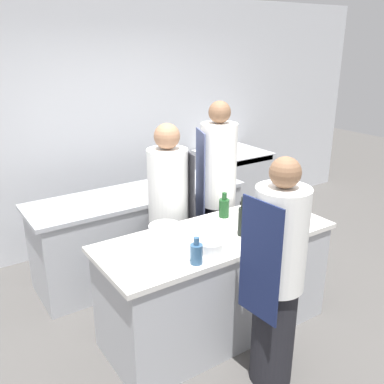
# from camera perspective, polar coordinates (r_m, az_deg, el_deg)

# --- Properties ---
(ground_plane) EXTENTS (16.00, 16.00, 0.00)m
(ground_plane) POSITION_cam_1_polar(r_m,az_deg,el_deg) (3.84, 3.05, -17.64)
(ground_plane) COLOR #4C4947
(wall_back) EXTENTS (8.00, 0.06, 2.80)m
(wall_back) POSITION_cam_1_polar(r_m,az_deg,el_deg) (5.00, -11.53, 8.65)
(wall_back) COLOR silver
(wall_back) RESTS_ON ground_plane
(prep_counter) EXTENTS (1.92, 0.77, 0.88)m
(prep_counter) POSITION_cam_1_polar(r_m,az_deg,el_deg) (3.59, 3.18, -12.01)
(prep_counter) COLOR #A8AAAF
(prep_counter) RESTS_ON ground_plane
(pass_counter) EXTENTS (2.20, 0.68, 0.88)m
(pass_counter) POSITION_cam_1_polar(r_m,az_deg,el_deg) (4.47, -6.93, -5.41)
(pass_counter) COLOR #A8AAAF
(pass_counter) RESTS_ON ground_plane
(oven_range) EXTENTS (0.81, 0.74, 0.97)m
(oven_range) POSITION_cam_1_polar(r_m,az_deg,el_deg) (5.66, 5.34, 0.61)
(oven_range) COLOR #A8AAAF
(oven_range) RESTS_ON ground_plane
(chef_at_prep_near) EXTENTS (0.38, 0.36, 1.66)m
(chef_at_prep_near) POSITION_cam_1_polar(r_m,az_deg,el_deg) (2.96, 11.26, -11.12)
(chef_at_prep_near) COLOR black
(chef_at_prep_near) RESTS_ON ground_plane
(chef_at_stove) EXTENTS (0.41, 0.39, 1.66)m
(chef_at_stove) POSITION_cam_1_polar(r_m,az_deg,el_deg) (3.90, -3.11, -2.88)
(chef_at_stove) COLOR black
(chef_at_stove) RESTS_ON ground_plane
(chef_at_pass_far) EXTENTS (0.39, 0.38, 1.81)m
(chef_at_pass_far) POSITION_cam_1_polar(r_m,az_deg,el_deg) (4.09, 3.42, -0.50)
(chef_at_pass_far) COLOR black
(chef_at_pass_far) RESTS_ON ground_plane
(bottle_olive_oil) EXTENTS (0.07, 0.07, 0.32)m
(bottle_olive_oil) POSITION_cam_1_polar(r_m,az_deg,el_deg) (3.33, 6.71, -3.77)
(bottle_olive_oil) COLOR black
(bottle_olive_oil) RESTS_ON prep_counter
(bottle_vinegar) EXTENTS (0.09, 0.09, 0.19)m
(bottle_vinegar) POSITION_cam_1_polar(r_m,az_deg,el_deg) (2.93, 0.59, -8.15)
(bottle_vinegar) COLOR #2D5175
(bottle_vinegar) RESTS_ON prep_counter
(bottle_wine) EXTENTS (0.06, 0.06, 0.30)m
(bottle_wine) POSITION_cam_1_polar(r_m,az_deg,el_deg) (3.53, 10.69, -2.74)
(bottle_wine) COLOR #5B2319
(bottle_wine) RESTS_ON prep_counter
(bottle_cooking_oil) EXTENTS (0.09, 0.09, 0.22)m
(bottle_cooking_oil) POSITION_cam_1_polar(r_m,az_deg,el_deg) (3.67, 4.30, -2.05)
(bottle_cooking_oil) COLOR #19471E
(bottle_cooking_oil) RESTS_ON prep_counter
(bowl_mixing_large) EXTENTS (0.20, 0.20, 0.06)m
(bowl_mixing_large) POSITION_cam_1_polar(r_m,az_deg,el_deg) (3.45, 2.09, -4.54)
(bowl_mixing_large) COLOR #B7BABC
(bowl_mixing_large) RESTS_ON prep_counter
(bowl_prep_small) EXTENTS (0.18, 0.18, 0.08)m
(bowl_prep_small) POSITION_cam_1_polar(r_m,az_deg,el_deg) (3.10, 2.45, -7.27)
(bowl_prep_small) COLOR #B7BABC
(bowl_prep_small) RESTS_ON prep_counter
(bowl_ceramic_blue) EXTENTS (0.27, 0.27, 0.06)m
(bowl_ceramic_blue) POSITION_cam_1_polar(r_m,az_deg,el_deg) (3.74, 12.80, -3.06)
(bowl_ceramic_blue) COLOR #B7BABC
(bowl_ceramic_blue) RESTS_ON prep_counter
(bowl_wooden_salad) EXTENTS (0.26, 0.26, 0.09)m
(bowl_wooden_salad) POSITION_cam_1_polar(r_m,az_deg,el_deg) (3.34, -3.61, -5.16)
(bowl_wooden_salad) COLOR white
(bowl_wooden_salad) RESTS_ON prep_counter
(cup) EXTENTS (0.07, 0.07, 0.09)m
(cup) POSITION_cam_1_polar(r_m,az_deg,el_deg) (3.95, 8.95, -1.30)
(cup) COLOR #33477F
(cup) RESTS_ON prep_counter
(cutting_board) EXTENTS (0.41, 0.27, 0.01)m
(cutting_board) POSITION_cam_1_polar(r_m,az_deg,el_deg) (3.01, -4.70, -8.98)
(cutting_board) COLOR white
(cutting_board) RESTS_ON prep_counter
(stockpot) EXTENTS (0.28, 0.28, 0.19)m
(stockpot) POSITION_cam_1_polar(r_m,az_deg,el_deg) (4.50, -2.42, 2.22)
(stockpot) COLOR #A8AAAF
(stockpot) RESTS_ON pass_counter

